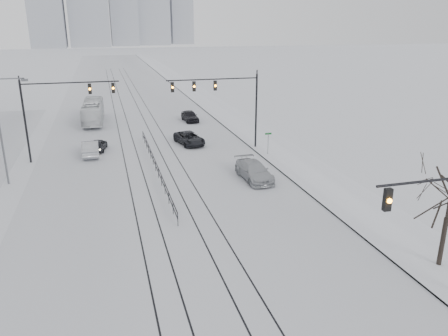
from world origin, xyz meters
TOP-DOWN VIEW (x-y plane):
  - road at (0.00, 60.00)m, footprint 22.00×260.00m
  - sidewalk_east at (13.50, 60.00)m, footprint 5.00×260.00m
  - curb at (11.05, 60.00)m, footprint 0.10×260.00m
  - tram_rails at (-0.00, 40.00)m, footprint 5.30×180.00m
  - traffic_mast_ne at (8.15, 34.99)m, footprint 9.60×0.37m
  - traffic_mast_nw at (-8.52, 36.00)m, footprint 9.10×0.37m
  - street_light_west at (-12.20, 30.00)m, footprint 2.73×0.25m
  - median_fence at (0.00, 30.00)m, footprint 0.06×24.00m
  - street_sign at (11.80, 32.00)m, footprint 0.70×0.06m
  - sedan_sb_inner at (-5.06, 38.47)m, footprint 2.13×3.90m
  - sedan_sb_outer at (-5.82, 36.84)m, footprint 1.69×4.71m
  - sedan_nb_front at (4.83, 38.41)m, footprint 3.20×5.33m
  - sedan_nb_right at (7.99, 25.40)m, footprint 2.42×5.43m
  - sedan_nb_far at (7.29, 50.37)m, footprint 2.07×4.49m
  - box_truck at (-5.62, 53.20)m, footprint 2.96×10.86m

SIDE VIEW (x-z plane):
  - road at x=0.00m, z-range 0.00..0.02m
  - tram_rails at x=0.00m, z-range 0.02..0.03m
  - curb at x=11.05m, z-range 0.00..0.12m
  - sidewalk_east at x=13.50m, z-range 0.00..0.16m
  - median_fence at x=0.00m, z-range 0.03..1.03m
  - sedan_sb_inner at x=-5.06m, z-range 0.00..1.26m
  - sedan_nb_front at x=4.83m, z-range 0.00..1.38m
  - sedan_nb_far at x=7.29m, z-range 0.00..1.49m
  - sedan_sb_outer at x=-5.82m, z-range 0.00..1.54m
  - sedan_nb_right at x=7.99m, z-range 0.00..1.55m
  - box_truck at x=-5.62m, z-range 0.00..3.00m
  - street_sign at x=11.80m, z-range 0.41..2.81m
  - street_light_west at x=-12.20m, z-range 0.71..9.71m
  - traffic_mast_nw at x=-8.52m, z-range 1.57..9.57m
  - traffic_mast_ne at x=8.15m, z-range 1.76..9.76m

